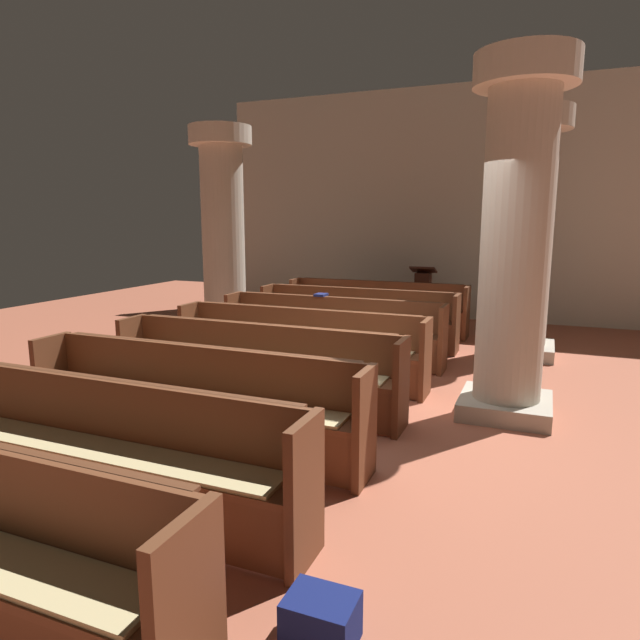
# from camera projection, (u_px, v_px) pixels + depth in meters

# --- Properties ---
(ground_plane) EXTENTS (19.20, 19.20, 0.00)m
(ground_plane) POSITION_uv_depth(u_px,v_px,m) (369.00, 414.00, 5.64)
(ground_plane) COLOR #AD5B42
(back_wall) EXTENTS (10.00, 0.16, 4.50)m
(back_wall) POSITION_uv_depth(u_px,v_px,m) (464.00, 205.00, 10.77)
(back_wall) COLOR beige
(back_wall) RESTS_ON ground
(pew_row_0) EXTENTS (3.17, 0.47, 0.89)m
(pew_row_0) POSITION_uv_depth(u_px,v_px,m) (376.00, 305.00, 9.71)
(pew_row_0) COLOR brown
(pew_row_0) RESTS_ON ground
(pew_row_1) EXTENTS (3.17, 0.46, 0.89)m
(pew_row_1) POSITION_uv_depth(u_px,v_px,m) (356.00, 315.00, 8.70)
(pew_row_1) COLOR brown
(pew_row_1) RESTS_ON ground
(pew_row_2) EXTENTS (3.17, 0.46, 0.89)m
(pew_row_2) POSITION_uv_depth(u_px,v_px,m) (331.00, 328.00, 7.70)
(pew_row_2) COLOR brown
(pew_row_2) RESTS_ON ground
(pew_row_3) EXTENTS (3.17, 0.46, 0.89)m
(pew_row_3) POSITION_uv_depth(u_px,v_px,m) (298.00, 344.00, 6.70)
(pew_row_3) COLOR brown
(pew_row_3) RESTS_ON ground
(pew_row_4) EXTENTS (3.17, 0.46, 0.89)m
(pew_row_4) POSITION_uv_depth(u_px,v_px,m) (254.00, 366.00, 5.70)
(pew_row_4) COLOR brown
(pew_row_4) RESTS_ON ground
(pew_row_5) EXTENTS (3.17, 0.47, 0.89)m
(pew_row_5) POSITION_uv_depth(u_px,v_px,m) (191.00, 397.00, 4.70)
(pew_row_5) COLOR brown
(pew_row_5) RESTS_ON ground
(pew_row_6) EXTENTS (3.17, 0.46, 0.89)m
(pew_row_6) POSITION_uv_depth(u_px,v_px,m) (94.00, 445.00, 3.69)
(pew_row_6) COLOR brown
(pew_row_6) RESTS_ON ground
(pillar_aisle_side) EXTENTS (1.04, 1.04, 3.47)m
(pillar_aisle_side) POSITION_uv_depth(u_px,v_px,m) (527.00, 231.00, 7.82)
(pillar_aisle_side) COLOR #B6AD9A
(pillar_aisle_side) RESTS_ON ground
(pillar_far_side) EXTENTS (1.04, 1.04, 3.47)m
(pillar_far_side) POSITION_uv_depth(u_px,v_px,m) (223.00, 229.00, 9.33)
(pillar_far_side) COLOR #B6AD9A
(pillar_far_side) RESTS_ON ground
(pillar_aisle_rear) EXTENTS (0.96, 0.96, 3.47)m
(pillar_aisle_rear) POSITION_uv_depth(u_px,v_px,m) (516.00, 236.00, 5.33)
(pillar_aisle_rear) COLOR #B6AD9A
(pillar_aisle_rear) RESTS_ON ground
(lectern) EXTENTS (0.48, 0.45, 1.08)m
(lectern) POSITION_uv_depth(u_px,v_px,m) (422.00, 298.00, 10.70)
(lectern) COLOR #411E13
(lectern) RESTS_ON ground
(hymn_book) EXTENTS (0.15, 0.21, 0.03)m
(hymn_book) POSITION_uv_depth(u_px,v_px,m) (321.00, 295.00, 7.89)
(hymn_book) COLOR navy
(hymn_book) RESTS_ON pew_row_2
(kneeler_box_navy) EXTENTS (0.33, 0.26, 0.24)m
(kneeler_box_navy) POSITION_uv_depth(u_px,v_px,m) (321.00, 620.00, 2.58)
(kneeler_box_navy) COLOR navy
(kneeler_box_navy) RESTS_ON ground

